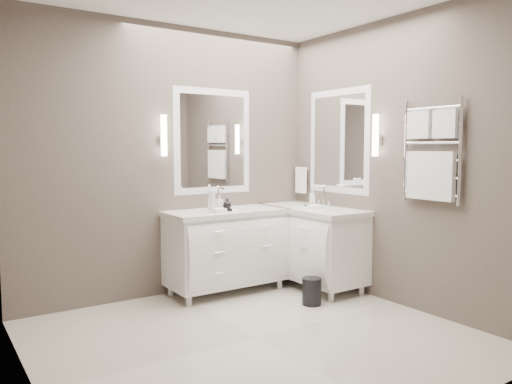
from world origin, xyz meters
TOP-DOWN VIEW (x-y plane):
  - floor at (0.00, 0.00)m, footprint 3.20×3.00m
  - wall_back at (0.00, 1.50)m, footprint 3.20×0.01m
  - wall_front at (0.00, -1.50)m, footprint 3.20×0.01m
  - wall_left at (-1.60, 0.00)m, footprint 0.01×3.00m
  - wall_right at (1.60, 0.00)m, footprint 0.01×3.00m
  - vanity_back at (0.45, 1.23)m, footprint 1.24×0.59m
  - vanity_right at (1.33, 0.90)m, footprint 0.59×1.24m
  - mirror_back at (0.45, 1.49)m, footprint 0.90×0.02m
  - mirror_right at (1.59, 0.80)m, footprint 0.02×0.90m
  - sconce_back at (-0.13, 1.43)m, footprint 0.06×0.06m
  - sconce_right at (1.53, 0.22)m, footprint 0.06×0.06m
  - towel_bar_corner at (1.54, 1.36)m, footprint 0.03×0.22m
  - towel_ladder at (1.55, -0.40)m, footprint 0.06×0.58m
  - waste_bin at (0.90, 0.40)m, footprint 0.19×0.19m
  - amenity_tray_back at (0.39, 1.17)m, footprint 0.16×0.13m
  - amenity_tray_right at (1.32, 0.90)m, footprint 0.16×0.19m
  - water_bottle at (0.22, 1.12)m, footprint 0.08×0.08m
  - soap_bottle_a at (0.36, 1.19)m, footprint 0.07×0.07m
  - soap_bottle_b at (0.42, 1.14)m, footprint 0.11×0.11m
  - soap_bottle_c at (1.32, 0.90)m, footprint 0.08×0.08m

SIDE VIEW (x-z plane):
  - floor at x=0.00m, z-range -0.01..0.00m
  - waste_bin at x=0.90m, z-range 0.00..0.26m
  - vanity_back at x=0.45m, z-range 0.00..0.97m
  - vanity_right at x=1.33m, z-range 0.00..0.97m
  - amenity_tray_back at x=0.39m, z-range 0.85..0.87m
  - amenity_tray_right at x=1.32m, z-range 0.85..0.87m
  - soap_bottle_b at x=0.42m, z-range 0.87..0.98m
  - soap_bottle_a at x=0.36m, z-range 0.87..1.01m
  - water_bottle at x=0.22m, z-range 0.85..1.06m
  - soap_bottle_c at x=1.32m, z-range 0.87..1.05m
  - towel_bar_corner at x=1.54m, z-range 0.97..1.27m
  - wall_back at x=0.00m, z-range 0.00..2.70m
  - wall_front at x=0.00m, z-range 0.00..2.70m
  - wall_left at x=-1.60m, z-range 0.00..2.70m
  - wall_right at x=1.60m, z-range 0.00..2.70m
  - towel_ladder at x=1.55m, z-range 0.94..1.84m
  - mirror_back at x=0.45m, z-range 1.00..2.10m
  - mirror_right at x=1.59m, z-range 1.00..2.10m
  - sconce_back at x=-0.13m, z-range 1.39..1.79m
  - sconce_right at x=1.53m, z-range 1.39..1.79m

